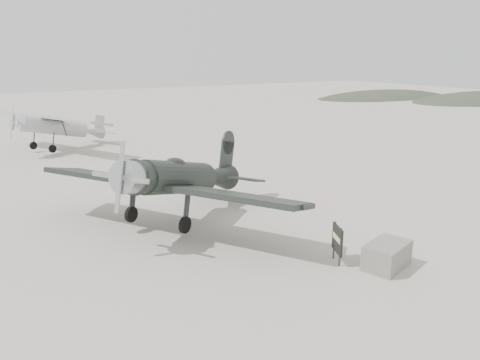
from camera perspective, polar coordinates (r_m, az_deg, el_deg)
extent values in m
plane|color=#ACA598|center=(21.28, 3.08, -4.41)|extent=(160.00, 160.00, 0.00)
ellipsoid|color=#343D2C|center=(83.64, 17.12, 9.65)|extent=(32.00, 16.00, 5.20)
cylinder|color=black|center=(19.61, -7.72, 0.16)|extent=(4.36, 3.46, 1.37)
cone|color=black|center=(22.22, -2.97, 2.19)|extent=(2.82, 2.43, 1.27)
cylinder|color=silver|center=(17.36, -13.34, -2.11)|extent=(1.39, 1.49, 1.21)
cone|color=silver|center=(16.94, -14.62, -2.63)|extent=(0.58, 0.64, 0.55)
cube|color=silver|center=(16.99, -14.47, -2.57)|extent=(0.14, 0.18, 2.54)
ellipsoid|color=black|center=(19.30, -8.11, 1.76)|extent=(1.26, 1.14, 0.45)
cube|color=black|center=(19.17, -8.85, -1.30)|extent=(8.02, 10.99, 0.21)
cube|color=black|center=(22.87, -1.99, 2.71)|extent=(3.11, 4.04, 0.10)
cube|color=black|center=(22.83, -1.83, 4.81)|extent=(1.04, 0.71, 1.76)
cylinder|color=black|center=(18.57, -6.08, -6.11)|extent=(0.64, 0.49, 0.66)
cylinder|color=black|center=(20.07, -12.41, -4.74)|extent=(0.64, 0.49, 0.66)
cylinder|color=#333333|center=(18.35, -6.13, -4.21)|extent=(0.15, 0.15, 1.37)
cylinder|color=#333333|center=(19.86, -12.51, -2.97)|extent=(0.15, 0.15, 1.37)
cylinder|color=black|center=(23.19, -1.68, 1.69)|extent=(0.22, 0.18, 0.21)
cylinder|color=#A0A3A6|center=(37.55, -21.69, 6.02)|extent=(5.22, 3.43, 1.12)
cone|color=#A0A3A6|center=(39.72, -17.54, 6.83)|extent=(2.10, 1.75, 1.02)
cone|color=#A0A3A6|center=(35.93, -25.48, 5.24)|extent=(1.03, 1.22, 1.06)
cube|color=#A0A3A6|center=(35.72, -26.03, 5.13)|extent=(0.11, 0.15, 2.24)
cube|color=#A0A3A6|center=(37.24, -22.29, 6.87)|extent=(6.87, 10.85, 0.18)
cube|color=#A0A3A6|center=(40.04, -16.99, 7.01)|extent=(2.41, 3.50, 0.08)
cube|color=#A0A3A6|center=(40.03, -16.95, 7.97)|extent=(0.85, 0.49, 1.33)
cylinder|color=black|center=(36.44, -21.44, 3.31)|extent=(0.57, 0.39, 0.57)
cylinder|color=black|center=(38.25, -23.44, 3.62)|extent=(0.57, 0.39, 0.57)
cylinder|color=#333333|center=(36.34, -21.52, 4.20)|extent=(0.12, 0.12, 1.22)
cylinder|color=#333333|center=(38.15, -23.53, 4.48)|extent=(0.12, 0.12, 1.22)
cylinder|color=black|center=(40.22, -16.73, 6.55)|extent=(0.20, 0.15, 0.18)
cube|color=#615F5A|center=(17.00, 17.45, -8.74)|extent=(2.00, 1.59, 0.87)
cylinder|color=#333333|center=(16.56, 12.11, -8.02)|extent=(0.08, 0.08, 1.40)
cylinder|color=#333333|center=(17.12, 11.41, -7.19)|extent=(0.08, 0.08, 1.40)
cube|color=black|center=(16.78, 11.79, -7.09)|extent=(0.44, 0.92, 0.97)
cube|color=beige|center=(16.75, 11.67, -6.93)|extent=(0.31, 0.70, 0.19)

